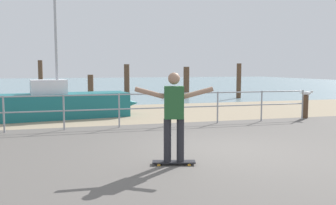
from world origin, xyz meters
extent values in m
cube|color=#605B56|center=(0.00, -1.00, 0.00)|extent=(24.00, 10.00, 0.04)
cube|color=tan|center=(0.00, 7.00, 0.00)|extent=(24.00, 6.00, 0.04)
cube|color=#75939E|center=(0.00, 35.00, 0.00)|extent=(72.00, 50.00, 0.04)
cylinder|color=gray|center=(-4.98, 3.60, 0.53)|extent=(0.05, 0.05, 1.05)
cylinder|color=gray|center=(-3.37, 3.60, 0.53)|extent=(0.05, 0.05, 1.05)
cylinder|color=gray|center=(-1.77, 3.60, 0.53)|extent=(0.05, 0.05, 1.05)
cylinder|color=gray|center=(-0.16, 3.60, 0.53)|extent=(0.05, 0.05, 1.05)
cylinder|color=gray|center=(1.45, 3.60, 0.53)|extent=(0.05, 0.05, 1.05)
cylinder|color=gray|center=(3.05, 3.60, 0.53)|extent=(0.05, 0.05, 1.05)
cylinder|color=gray|center=(4.66, 3.60, 0.53)|extent=(0.05, 0.05, 1.05)
cylinder|color=gray|center=(-0.96, 3.60, 1.02)|extent=(11.24, 0.04, 0.04)
cylinder|color=gray|center=(-0.96, 3.60, 0.58)|extent=(11.24, 0.04, 0.04)
cube|color=#19666B|center=(-3.32, 6.27, 0.45)|extent=(4.56, 2.04, 0.90)
cone|color=#19666B|center=(-1.14, 6.60, 0.45)|extent=(1.20, 0.92, 0.77)
cylinder|color=#9EA0A5|center=(-3.61, 6.23, 3.03)|extent=(0.10, 0.10, 4.26)
cube|color=silver|center=(-3.91, 6.18, 1.15)|extent=(1.32, 1.07, 0.50)
cube|color=black|center=(-1.36, -0.85, 0.07)|extent=(0.82, 0.40, 0.02)
cylinder|color=orange|center=(-1.07, -0.84, 0.03)|extent=(0.07, 0.04, 0.06)
cylinder|color=orange|center=(-1.11, -1.00, 0.03)|extent=(0.07, 0.04, 0.06)
cylinder|color=orange|center=(-1.61, -0.70, 0.03)|extent=(0.07, 0.04, 0.06)
cylinder|color=orange|center=(-1.65, -0.86, 0.03)|extent=(0.07, 0.04, 0.06)
cylinder|color=#26262B|center=(-1.24, -0.88, 0.48)|extent=(0.14, 0.14, 0.80)
cylinder|color=#26262B|center=(-1.47, -0.82, 0.48)|extent=(0.14, 0.14, 0.80)
cube|color=#26592D|center=(-1.36, -0.85, 1.18)|extent=(0.40, 0.28, 0.60)
sphere|color=#9E755B|center=(-1.36, -0.85, 1.62)|extent=(0.22, 0.22, 0.22)
cylinder|color=#9E755B|center=(-0.93, -0.96, 1.36)|extent=(0.56, 0.23, 0.23)
cylinder|color=#9E755B|center=(-1.79, -0.74, 1.36)|extent=(0.56, 0.23, 0.23)
cylinder|color=#513826|center=(4.95, 3.81, 0.42)|extent=(0.18, 0.18, 0.85)
ellipsoid|color=white|center=(4.95, 3.81, 0.92)|extent=(0.34, 0.29, 0.14)
sphere|color=white|center=(5.11, 3.71, 0.98)|extent=(0.09, 0.09, 0.09)
cone|color=gold|center=(5.15, 3.68, 0.98)|extent=(0.06, 0.05, 0.02)
cube|color=slate|center=(4.81, 3.90, 0.93)|extent=(0.14, 0.13, 0.02)
cylinder|color=#513826|center=(-4.91, 16.41, 1.15)|extent=(0.27, 0.27, 2.29)
cylinder|color=#513826|center=(-2.04, 13.49, 0.72)|extent=(0.32, 0.32, 1.44)
cylinder|color=#513826|center=(0.84, 18.64, 1.04)|extent=(0.39, 0.39, 2.09)
cylinder|color=#513826|center=(3.71, 13.59, 0.94)|extent=(0.36, 0.36, 1.89)
cylinder|color=#513826|center=(6.58, 12.30, 1.04)|extent=(0.28, 0.28, 2.09)
camera|label=1|loc=(-3.20, -7.07, 1.81)|focal=38.06mm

